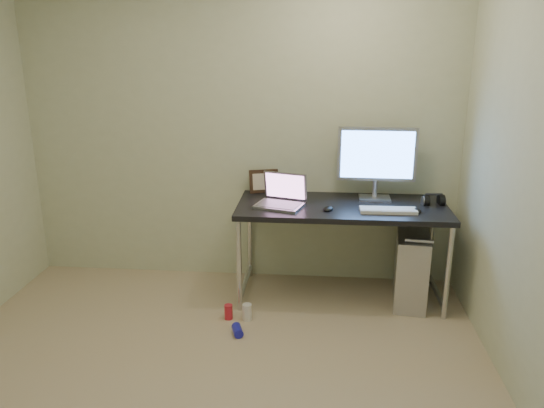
{
  "coord_description": "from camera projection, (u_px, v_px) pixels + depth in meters",
  "views": [
    {
      "loc": [
        0.63,
        -2.43,
        1.92
      ],
      "look_at": [
        0.32,
        1.06,
        0.85
      ],
      "focal_mm": 35.0,
      "sensor_mm": 36.0,
      "label": 1
    }
  ],
  "objects": [
    {
      "name": "webcam",
      "position": [
        287.0,
        184.0,
        4.23
      ],
      "size": [
        0.04,
        0.03,
        0.12
      ],
      "rotation": [
        0.0,
        0.0,
        -0.01
      ],
      "color": "silver",
      "rests_on": "desk"
    },
    {
      "name": "desk",
      "position": [
        342.0,
        215.0,
        4.01
      ],
      "size": [
        1.57,
        0.69,
        0.75
      ],
      "color": "black",
      "rests_on": "ground"
    },
    {
      "name": "keyboard",
      "position": [
        388.0,
        210.0,
        3.81
      ],
      "size": [
        0.41,
        0.14,
        0.02
      ],
      "primitive_type": "cube",
      "rotation": [
        0.0,
        0.0,
        0.01
      ],
      "color": "silver",
      "rests_on": "desk"
    },
    {
      "name": "tower_computer",
      "position": [
        411.0,
        267.0,
        4.04
      ],
      "size": [
        0.3,
        0.56,
        0.59
      ],
      "rotation": [
        0.0,
        0.0,
        -0.13
      ],
      "color": "silver",
      "rests_on": "ground"
    },
    {
      "name": "can_red",
      "position": [
        228.0,
        312.0,
        3.83
      ],
      "size": [
        0.06,
        0.06,
        0.11
      ],
      "primitive_type": "cylinder",
      "rotation": [
        0.0,
        0.0,
        -0.05
      ],
      "color": "red",
      "rests_on": "ground"
    },
    {
      "name": "mouse_right",
      "position": [
        417.0,
        210.0,
        3.81
      ],
      "size": [
        0.07,
        0.11,
        0.04
      ],
      "primitive_type": "ellipsoid",
      "rotation": [
        0.0,
        0.0,
        -0.03
      ],
      "color": "black",
      "rests_on": "desk"
    },
    {
      "name": "mouse_left",
      "position": [
        328.0,
        208.0,
        3.85
      ],
      "size": [
        0.1,
        0.13,
        0.04
      ],
      "primitive_type": "ellipsoid",
      "rotation": [
        0.0,
        0.0,
        -0.34
      ],
      "color": "black",
      "rests_on": "desk"
    },
    {
      "name": "headphones",
      "position": [
        433.0,
        201.0,
        3.98
      ],
      "size": [
        0.17,
        0.1,
        0.11
      ],
      "rotation": [
        0.0,
        0.0,
        0.12
      ],
      "color": "black",
      "rests_on": "desk"
    },
    {
      "name": "monitor",
      "position": [
        377.0,
        158.0,
        4.03
      ],
      "size": [
        0.6,
        0.18,
        0.56
      ],
      "rotation": [
        0.0,
        0.0,
        -0.02
      ],
      "color": "#B3B2BA",
      "rests_on": "desk"
    },
    {
      "name": "floor",
      "position": [
        198.0,
        405.0,
        2.93
      ],
      "size": [
        3.5,
        3.5,
        0.0
      ],
      "primitive_type": "plane",
      "color": "tan",
      "rests_on": "ground"
    },
    {
      "name": "picture_frame",
      "position": [
        264.0,
        181.0,
        4.28
      ],
      "size": [
        0.24,
        0.13,
        0.19
      ],
      "primitive_type": "cube",
      "rotation": [
        -0.21,
        0.0,
        0.29
      ],
      "color": "black",
      "rests_on": "desk"
    },
    {
      "name": "cable_a",
      "position": [
        399.0,
        237.0,
        4.32
      ],
      "size": [
        0.01,
        0.16,
        0.69
      ],
      "primitive_type": "cylinder",
      "rotation": [
        0.21,
        0.0,
        0.0
      ],
      "color": "black",
      "rests_on": "ground"
    },
    {
      "name": "cable_b",
      "position": [
        411.0,
        240.0,
        4.3
      ],
      "size": [
        0.02,
        0.11,
        0.71
      ],
      "primitive_type": "cylinder",
      "rotation": [
        0.14,
        0.0,
        0.09
      ],
      "color": "black",
      "rests_on": "ground"
    },
    {
      "name": "can_blue",
      "position": [
        237.0,
        330.0,
        3.63
      ],
      "size": [
        0.1,
        0.13,
        0.06
      ],
      "primitive_type": "cylinder",
      "rotation": [
        1.57,
        0.0,
        0.32
      ],
      "color": "#1D1DBD",
      "rests_on": "ground"
    },
    {
      "name": "laptop",
      "position": [
        281.0,
        198.0,
        3.97
      ],
      "size": [
        0.4,
        0.36,
        0.23
      ],
      "rotation": [
        0.0,
        0.0,
        -0.29
      ],
      "color": "#B3B2BA",
      "rests_on": "desk"
    },
    {
      "name": "can_white",
      "position": [
        247.0,
        312.0,
        3.81
      ],
      "size": [
        0.08,
        0.08,
        0.12
      ],
      "primitive_type": "cylinder",
      "rotation": [
        0.0,
        0.0,
        -0.2
      ],
      "color": "white",
      "rests_on": "ground"
    },
    {
      "name": "wall_back",
      "position": [
        240.0,
        130.0,
        4.23
      ],
      "size": [
        3.5,
        0.02,
        2.5
      ],
      "primitive_type": "cube",
      "color": "beige",
      "rests_on": "ground"
    }
  ]
}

